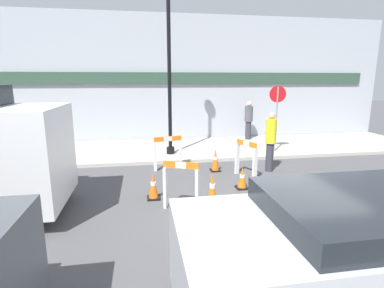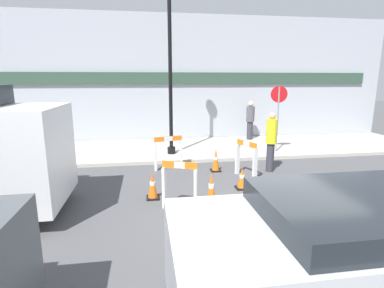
% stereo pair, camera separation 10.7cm
% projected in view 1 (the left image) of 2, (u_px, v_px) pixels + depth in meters
% --- Properties ---
extents(ground_plane, '(60.00, 60.00, 0.00)m').
position_uv_depth(ground_plane, '(269.00, 224.00, 5.85)').
color(ground_plane, '#4C4C4F').
extents(sidewalk_slab, '(18.00, 3.81, 0.11)m').
position_uv_depth(sidewalk_slab, '(203.00, 148.00, 12.02)').
color(sidewalk_slab, '#ADA89E').
rests_on(sidewalk_slab, ground_plane).
extents(storefront_facade, '(18.00, 0.22, 5.50)m').
position_uv_depth(storefront_facade, '(195.00, 79.00, 13.35)').
color(storefront_facade, '#A3A8B2').
rests_on(storefront_facade, ground_plane).
extents(streetlamp_post, '(0.44, 0.44, 6.31)m').
position_uv_depth(streetlamp_post, '(169.00, 38.00, 10.04)').
color(streetlamp_post, black).
rests_on(streetlamp_post, sidewalk_slab).
extents(stop_sign, '(0.59, 0.13, 2.42)m').
position_uv_depth(stop_sign, '(277.00, 108.00, 10.90)').
color(stop_sign, gray).
rests_on(stop_sign, sidewalk_slab).
extents(barricade_0, '(0.76, 0.41, 1.07)m').
position_uv_depth(barricade_0, '(181.00, 184.00, 6.40)').
color(barricade_0, white).
rests_on(barricade_0, ground_plane).
extents(barricade_1, '(0.44, 0.78, 1.06)m').
position_uv_depth(barricade_1, '(246.00, 158.00, 8.55)').
color(barricade_1, white).
rests_on(barricade_1, ground_plane).
extents(barricade_2, '(0.90, 0.34, 1.05)m').
position_uv_depth(barricade_2, '(168.00, 152.00, 9.25)').
color(barricade_2, white).
rests_on(barricade_2, ground_plane).
extents(traffic_cone_0, '(0.30, 0.30, 0.74)m').
position_uv_depth(traffic_cone_0, '(212.00, 189.00, 6.73)').
color(traffic_cone_0, black).
rests_on(traffic_cone_0, ground_plane).
extents(traffic_cone_1, '(0.30, 0.30, 0.65)m').
position_uv_depth(traffic_cone_1, '(153.00, 186.00, 7.00)').
color(traffic_cone_1, black).
rests_on(traffic_cone_1, ground_plane).
extents(traffic_cone_2, '(0.30, 0.30, 0.65)m').
position_uv_depth(traffic_cone_2, '(263.00, 189.00, 6.82)').
color(traffic_cone_2, black).
rests_on(traffic_cone_2, ground_plane).
extents(traffic_cone_3, '(0.30, 0.30, 0.71)m').
position_uv_depth(traffic_cone_3, '(215.00, 160.00, 9.13)').
color(traffic_cone_3, black).
rests_on(traffic_cone_3, ground_plane).
extents(traffic_cone_4, '(0.30, 0.30, 0.57)m').
position_uv_depth(traffic_cone_4, '(242.00, 178.00, 7.68)').
color(traffic_cone_4, black).
rests_on(traffic_cone_4, ground_plane).
extents(person_worker, '(0.40, 0.40, 1.81)m').
position_uv_depth(person_worker, '(271.00, 140.00, 9.01)').
color(person_worker, '#33333D').
rests_on(person_worker, ground_plane).
extents(person_pedestrian, '(0.44, 0.44, 1.69)m').
position_uv_depth(person_pedestrian, '(249.00, 119.00, 13.30)').
color(person_pedestrian, '#33333D').
rests_on(person_pedestrian, sidewalk_slab).
extents(parked_car_1, '(4.32, 1.86, 1.60)m').
position_uv_depth(parked_car_1, '(376.00, 254.00, 3.24)').
color(parked_car_1, '#B7BABF').
rests_on(parked_car_1, ground_plane).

